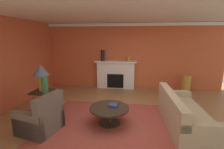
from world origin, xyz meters
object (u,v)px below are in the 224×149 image
(table_lamp, at_px, (41,73))
(vase_tall_corner, at_px, (186,84))
(vase_on_side_table, at_px, (45,84))
(vase_mantel_right, at_px, (129,59))
(fireplace, at_px, (116,75))
(vase_mantel_left, at_px, (103,56))
(sofa, at_px, (183,116))
(armchair_near_window, at_px, (41,119))
(side_table, at_px, (44,101))
(coffee_table, at_px, (109,111))

(table_lamp, distance_m, vase_tall_corner, 5.30)
(vase_on_side_table, bearing_deg, vase_mantel_right, 52.59)
(fireplace, height_order, vase_mantel_right, vase_mantel_right)
(vase_mantel_left, bearing_deg, vase_on_side_table, -110.64)
(fireplace, height_order, sofa, fireplace)
(armchair_near_window, bearing_deg, fireplace, 69.44)
(vase_on_side_table, bearing_deg, side_table, 141.34)
(table_lamp, relative_size, vase_tall_corner, 1.04)
(side_table, bearing_deg, fireplace, 57.40)
(vase_tall_corner, bearing_deg, fireplace, 173.98)
(side_table, bearing_deg, table_lamp, 0.00)
(sofa, bearing_deg, fireplace, 123.66)
(side_table, xyz_separation_m, vase_on_side_table, (0.15, -0.12, 0.53))
(sofa, bearing_deg, side_table, 176.72)
(armchair_near_window, relative_size, side_table, 1.39)
(sofa, xyz_separation_m, coffee_table, (-1.81, -0.08, 0.04))
(vase_tall_corner, bearing_deg, vase_on_side_table, -149.91)
(fireplace, distance_m, sofa, 3.59)
(vase_on_side_table, bearing_deg, coffee_table, -5.53)
(sofa, height_order, vase_on_side_table, vase_on_side_table)
(sofa, relative_size, side_table, 3.05)
(sofa, height_order, vase_mantel_left, vase_mantel_left)
(coffee_table, bearing_deg, table_lamp, 171.41)
(armchair_near_window, xyz_separation_m, table_lamp, (-0.41, 0.85, 0.92))
(sofa, relative_size, table_lamp, 2.84)
(armchair_near_window, distance_m, coffee_table, 1.63)
(side_table, bearing_deg, vase_on_side_table, -38.66)
(vase_on_side_table, bearing_deg, fireplace, 60.71)
(vase_mantel_right, bearing_deg, vase_tall_corner, -6.22)
(vase_on_side_table, bearing_deg, vase_mantel_left, 69.36)
(armchair_near_window, relative_size, coffee_table, 0.97)
(vase_tall_corner, bearing_deg, armchair_near_window, -141.71)
(table_lamp, xyz_separation_m, vase_tall_corner, (4.61, 2.46, -0.87))
(vase_mantel_left, relative_size, vase_on_side_table, 1.00)
(coffee_table, xyz_separation_m, vase_mantel_left, (-0.72, 3.01, 1.09))
(sofa, distance_m, vase_mantel_right, 3.42)
(vase_mantel_right, relative_size, vase_tall_corner, 0.33)
(side_table, distance_m, vase_mantel_left, 3.15)
(sofa, relative_size, coffee_table, 2.13)
(side_table, height_order, vase_mantel_left, vase_mantel_left)
(fireplace, distance_m, table_lamp, 3.35)
(coffee_table, bearing_deg, side_table, 171.41)
(fireplace, bearing_deg, table_lamp, -122.60)
(side_table, xyz_separation_m, vase_mantel_right, (2.32, 2.71, 0.92))
(vase_mantel_right, bearing_deg, sofa, -63.92)
(armchair_near_window, xyz_separation_m, vase_mantel_left, (0.81, 3.56, 1.12))
(table_lamp, height_order, vase_mantel_left, vase_mantel_left)
(sofa, bearing_deg, armchair_near_window, -169.24)
(fireplace, distance_m, vase_on_side_table, 3.33)
(sofa, distance_m, table_lamp, 3.87)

